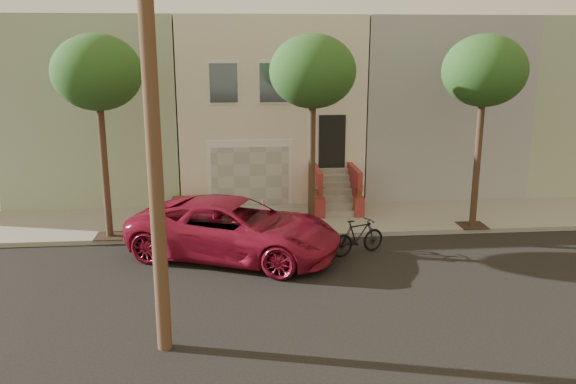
{
  "coord_description": "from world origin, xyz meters",
  "views": [
    {
      "loc": [
        -1.48,
        -14.45,
        6.16
      ],
      "look_at": [
        0.15,
        3.0,
        1.7
      ],
      "focal_mm": 36.69,
      "sensor_mm": 36.0,
      "label": 1
    }
  ],
  "objects": [
    {
      "name": "motorcycle",
      "position": [
        2.15,
        1.95,
        0.54
      ],
      "size": [
        1.87,
        1.18,
        1.09
      ],
      "primitive_type": "imported",
      "rotation": [
        0.0,
        0.0,
        1.97
      ],
      "color": "black",
      "rests_on": "ground"
    },
    {
      "name": "pickup_truck",
      "position": [
        -1.5,
        2.06,
        0.86
      ],
      "size": [
        6.84,
        5.02,
        1.73
      ],
      "primitive_type": "imported",
      "rotation": [
        0.0,
        0.0,
        1.18
      ],
      "color": "maroon",
      "rests_on": "ground"
    },
    {
      "name": "tree_mid",
      "position": [
        1.0,
        3.9,
        5.26
      ],
      "size": [
        2.7,
        2.57,
        6.3
      ],
      "color": "#2D2116",
      "rests_on": "sidewalk"
    },
    {
      "name": "tree_right",
      "position": [
        6.5,
        3.9,
        5.26
      ],
      "size": [
        2.7,
        2.57,
        6.3
      ],
      "color": "#2D2116",
      "rests_on": "sidewalk"
    },
    {
      "name": "sidewalk",
      "position": [
        0.0,
        5.35,
        0.07
      ],
      "size": [
        40.0,
        3.7,
        0.15
      ],
      "primitive_type": "cube",
      "color": "gray",
      "rests_on": "ground"
    },
    {
      "name": "ground",
      "position": [
        0.0,
        0.0,
        0.0
      ],
      "size": [
        90.0,
        90.0,
        0.0
      ],
      "primitive_type": "plane",
      "color": "black",
      "rests_on": "ground"
    },
    {
      "name": "tree_left",
      "position": [
        -5.5,
        3.9,
        5.26
      ],
      "size": [
        2.7,
        2.57,
        6.3
      ],
      "color": "#2D2116",
      "rests_on": "sidewalk"
    },
    {
      "name": "house_row",
      "position": [
        0.0,
        11.19,
        3.64
      ],
      "size": [
        33.1,
        11.7,
        7.0
      ],
      "color": "beige",
      "rests_on": "sidewalk"
    }
  ]
}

